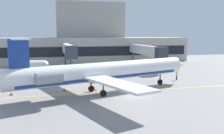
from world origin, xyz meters
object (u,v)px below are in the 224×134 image
at_px(pushback_tractor, 81,72).
at_px(marshaller, 177,75).
at_px(baggage_tug, 118,69).
at_px(regional_jet, 102,72).
at_px(fuel_tank, 29,66).

bearing_deg(pushback_tractor, marshaller, -28.31).
bearing_deg(baggage_tug, marshaller, -52.61).
relative_size(regional_jet, marshaller, 17.87).
relative_size(fuel_tank, marshaller, 4.63).
bearing_deg(marshaller, baggage_tug, 127.39).
distance_m(regional_jet, fuel_tank, 26.04).
bearing_deg(marshaller, pushback_tractor, 151.69).
bearing_deg(baggage_tug, pushback_tractor, -168.17).
bearing_deg(fuel_tank, baggage_tug, -15.12).
bearing_deg(fuel_tank, regional_jet, -63.21).
xyz_separation_m(baggage_tug, fuel_tank, (-19.23, 5.20, 0.70)).
xyz_separation_m(pushback_tractor, marshaller, (17.03, -9.17, 0.07)).
relative_size(regional_jet, baggage_tug, 7.62).
height_order(baggage_tug, marshaller, marshaller).
bearing_deg(pushback_tractor, fuel_tank, 146.54).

